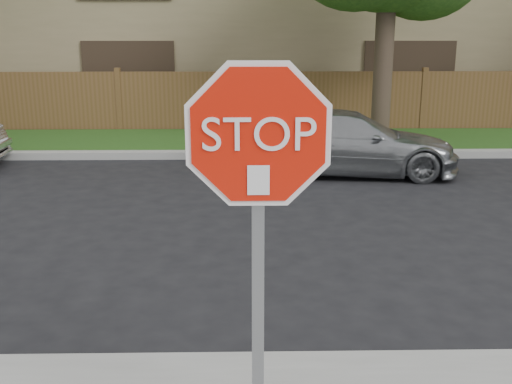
{
  "coord_description": "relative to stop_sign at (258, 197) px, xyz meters",
  "views": [
    {
      "loc": [
        -0.72,
        -4.38,
        2.64
      ],
      "look_at": [
        -0.65,
        -0.9,
        1.7
      ],
      "focal_mm": 42.0,
      "sensor_mm": 36.0,
      "label": 1
    }
  ],
  "objects": [
    {
      "name": "ground",
      "position": [
        0.65,
        1.48,
        -1.83
      ],
      "size": [
        90.0,
        90.0,
        0.0
      ],
      "primitive_type": "plane",
      "color": "black",
      "rests_on": "ground"
    },
    {
      "name": "grass_strip",
      "position": [
        0.65,
        11.28,
        -1.77
      ],
      "size": [
        70.0,
        3.0,
        0.12
      ],
      "primitive_type": "cube",
      "color": "#1E4714",
      "rests_on": "ground"
    },
    {
      "name": "far_curb",
      "position": [
        0.65,
        9.63,
        -1.75
      ],
      "size": [
        70.0,
        0.3,
        0.15
      ],
      "primitive_type": "cube",
      "color": "gray",
      "rests_on": "ground"
    },
    {
      "name": "fence",
      "position": [
        0.65,
        12.88,
        -1.03
      ],
      "size": [
        70.0,
        0.12,
        1.6
      ],
      "primitive_type": "cube",
      "color": "brown",
      "rests_on": "ground"
    },
    {
      "name": "stop_sign",
      "position": [
        0.0,
        0.0,
        0.0
      ],
      "size": [
        1.01,
        0.13,
        2.55
      ],
      "color": "gray",
      "rests_on": "sidewalk_near"
    },
    {
      "name": "sedan_right",
      "position": [
        1.87,
        8.19,
        -1.23
      ],
      "size": [
        4.24,
        2.03,
        1.19
      ],
      "primitive_type": "imported",
      "rotation": [
        0.0,
        0.0,
        1.48
      ],
      "color": "#979B9E",
      "rests_on": "ground"
    },
    {
      "name": "apartment_building",
      "position": [
        0.65,
        18.48,
        1.7
      ],
      "size": [
        35.2,
        9.2,
        7.2
      ],
      "color": "#8D7F58",
      "rests_on": "ground"
    }
  ]
}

